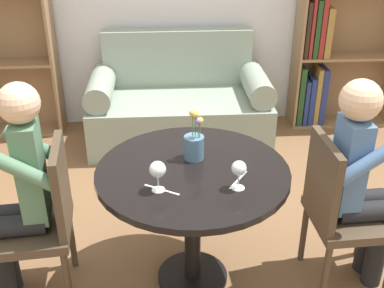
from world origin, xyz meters
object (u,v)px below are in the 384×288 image
(couch, at_px, (179,106))
(flower_vase, at_px, (194,144))
(chair_left, at_px, (42,217))
(bookshelf_right, at_px, (330,59))
(wine_glass_left, at_px, (158,170))
(wine_glass_right, at_px, (239,169))
(person_left, at_px, (19,194))
(person_right, at_px, (360,182))
(chair_right, at_px, (340,208))

(couch, height_order, flower_vase, flower_vase)
(chair_left, bearing_deg, bookshelf_right, 128.21)
(wine_glass_left, bearing_deg, wine_glass_right, -1.18)
(couch, distance_m, person_left, 2.06)
(person_left, bearing_deg, flower_vase, 94.86)
(chair_left, height_order, wine_glass_right, chair_left)
(wine_glass_left, bearing_deg, bookshelf_right, 54.96)
(chair_left, height_order, person_left, person_left)
(person_right, xyz_separation_m, wine_glass_left, (-1.05, -0.14, 0.19))
(chair_right, distance_m, person_left, 1.66)
(couch, bearing_deg, flower_vase, -89.45)
(person_right, bearing_deg, chair_left, 86.75)
(couch, bearing_deg, person_right, -64.64)
(bookshelf_right, bearing_deg, couch, -169.07)
(wine_glass_left, bearing_deg, flower_vase, 57.37)
(person_left, bearing_deg, person_right, 84.46)
(chair_left, height_order, flower_vase, flower_vase)
(couch, distance_m, flower_vase, 1.75)
(chair_right, xyz_separation_m, person_right, (0.09, 0.01, 0.16))
(chair_right, bearing_deg, wine_glass_left, 94.83)
(person_left, relative_size, person_right, 1.02)
(chair_left, xyz_separation_m, wine_glass_left, (0.61, -0.15, 0.35))
(bookshelf_right, distance_m, chair_right, 2.21)
(chair_left, relative_size, chair_right, 1.00)
(bookshelf_right, relative_size, chair_right, 1.47)
(couch, xyz_separation_m, flower_vase, (0.02, -1.68, 0.51))
(wine_glass_left, distance_m, flower_vase, 0.35)
(chair_left, distance_m, person_left, 0.18)
(chair_left, xyz_separation_m, wine_glass_right, (0.99, -0.16, 0.34))
(couch, height_order, person_right, person_right)
(wine_glass_right, relative_size, flower_vase, 0.53)
(person_left, xyz_separation_m, person_right, (1.74, 0.00, 0.00))
(person_left, height_order, person_right, person_left)
(wine_glass_right, bearing_deg, person_right, 12.20)
(bookshelf_right, distance_m, person_left, 3.10)
(person_right, bearing_deg, chair_right, 91.91)
(wine_glass_left, xyz_separation_m, wine_glass_right, (0.38, -0.01, -0.00))
(couch, relative_size, person_right, 1.26)
(wine_glass_left, height_order, wine_glass_right, wine_glass_left)
(couch, distance_m, wine_glass_right, 2.06)
(chair_left, distance_m, wine_glass_right, 1.06)
(chair_right, relative_size, person_left, 0.73)
(wine_glass_right, bearing_deg, wine_glass_left, 178.82)
(bookshelf_right, bearing_deg, wine_glass_right, -117.95)
(chair_left, relative_size, person_right, 0.74)
(couch, height_order, person_left, person_left)
(couch, distance_m, chair_left, 1.99)
(chair_right, relative_size, wine_glass_left, 5.82)
(chair_right, relative_size, person_right, 0.74)
(person_left, height_order, wine_glass_right, person_left)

